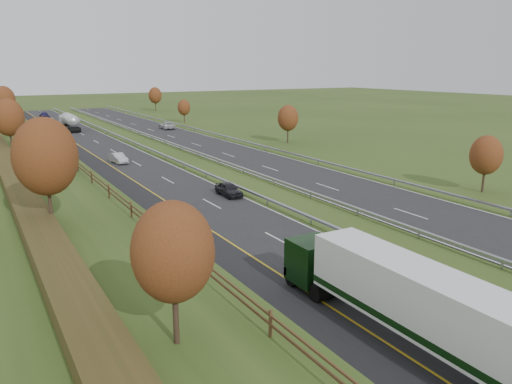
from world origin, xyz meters
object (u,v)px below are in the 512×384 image
Objects in this scene: car_dark_near at (229,189)px; car_silver_mid at (118,158)px; road_tanker at (70,121)px; box_lorry at (406,299)px; car_oncoming at (167,125)px; car_small_far at (44,115)px.

car_dark_near is 0.99× the size of car_silver_mid.
road_tanker reaches higher than car_silver_mid.
box_lorry is 95.08m from road_tanker.
car_silver_mid is at bearing 63.97° from car_oncoming.
car_small_far is 43.09m from car_oncoming.
car_small_far is (1.20, 125.55, -1.56)m from box_lorry.
road_tanker is at bearing 82.04° from car_silver_mid.
car_oncoming is at bearing -63.30° from car_small_far.
car_oncoming is at bearing 53.83° from car_silver_mid.
car_silver_mid is (-1.26, -42.11, -1.15)m from road_tanker.
box_lorry is 1.45× the size of road_tanker.
road_tanker is (2.08, 95.06, -0.47)m from box_lorry.
car_small_far is at bearing 83.45° from car_silver_mid.
box_lorry is 4.03× the size of car_dark_near.
box_lorry is 29.78m from car_dark_near.
car_dark_near is at bearing 79.60° from car_oncoming.
road_tanker is 20.06m from car_oncoming.
car_dark_near is at bearing -87.11° from car_small_far.
car_silver_mid is 0.78× the size of car_oncoming.
car_oncoming is at bearing 76.80° from box_lorry.
road_tanker is at bearing 93.78° from car_dark_near.
box_lorry is at bearing -100.37° from car_dark_near.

